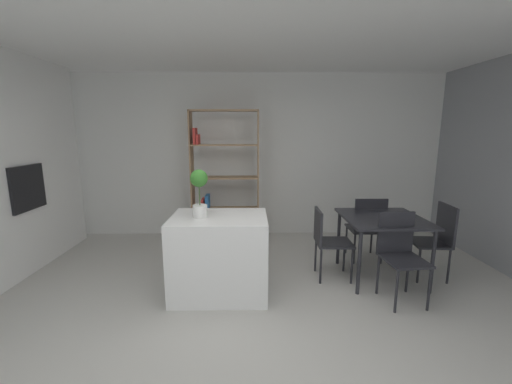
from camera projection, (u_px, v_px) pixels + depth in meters
name	position (u px, v px, depth m)	size (l,w,h in m)	color
ground_plane	(243.00, 331.00, 3.01)	(9.45, 9.45, 0.00)	beige
ceiling_slab	(240.00, 1.00, 2.47)	(6.87, 5.94, 0.06)	white
back_partition	(246.00, 156.00, 5.63)	(6.87, 0.06, 2.79)	silver
built_in_oven	(28.00, 188.00, 4.08)	(0.06, 0.60, 0.57)	black
kitchen_island	(220.00, 255.00, 3.64)	(1.06, 0.78, 0.91)	white
potted_plant_on_island	(199.00, 189.00, 3.47)	(0.19, 0.19, 0.52)	white
open_bookshelf	(221.00, 183.00, 5.29)	(1.10, 0.30, 2.16)	#997551
dining_table	(383.00, 224.00, 3.98)	(0.95, 0.98, 0.79)	#232328
dining_chair_window_side	(437.00, 235.00, 4.01)	(0.45, 0.47, 0.94)	#232328
dining_chair_near	(400.00, 249.00, 3.51)	(0.45, 0.49, 0.96)	#232328
dining_chair_far	(367.00, 224.00, 4.51)	(0.44, 0.46, 0.93)	#232328
dining_chair_island_side	(327.00, 237.00, 4.00)	(0.45, 0.42, 0.88)	#232328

